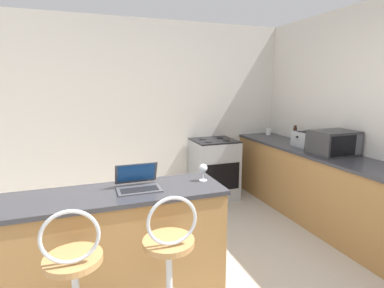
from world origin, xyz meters
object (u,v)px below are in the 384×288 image
(pepper_mill, at_px, (295,134))
(laptop, at_px, (138,182))
(microwave, at_px, (334,143))
(toaster, at_px, (305,139))
(bar_stool_far, at_px, (170,270))
(mug_white, at_px, (268,132))
(wine_glass_short, at_px, (203,169))
(stove_range, at_px, (214,169))

(pepper_mill, bearing_deg, laptop, -153.29)
(microwave, relative_size, pepper_mill, 2.12)
(microwave, bearing_deg, toaster, 88.01)
(pepper_mill, bearing_deg, bar_stool_far, -143.10)
(bar_stool_far, distance_m, toaster, 2.72)
(mug_white, bearing_deg, pepper_mill, -86.74)
(bar_stool_far, xyz_separation_m, toaster, (2.26, 1.43, 0.50))
(wine_glass_short, xyz_separation_m, mug_white, (1.90, 1.86, -0.05))
(microwave, bearing_deg, laptop, -170.67)
(toaster, height_order, pepper_mill, pepper_mill)
(stove_range, relative_size, mug_white, 8.80)
(toaster, bearing_deg, bar_stool_far, -147.66)
(bar_stool_far, bearing_deg, stove_range, 59.71)
(laptop, distance_m, pepper_mill, 2.78)
(stove_range, bearing_deg, mug_white, 6.83)
(laptop, relative_size, wine_glass_short, 2.27)
(mug_white, bearing_deg, bar_stool_far, -134.37)
(laptop, xyz_separation_m, microwave, (2.34, 0.38, 0.09))
(laptop, height_order, toaster, same)
(microwave, height_order, stove_range, microwave)
(toaster, xyz_separation_m, pepper_mill, (0.13, 0.36, 0.01))
(laptop, height_order, pepper_mill, pepper_mill)
(mug_white, bearing_deg, microwave, -94.22)
(laptop, bearing_deg, bar_stool_far, -79.24)
(wine_glass_short, relative_size, pepper_mill, 0.63)
(pepper_mill, relative_size, mug_white, 2.28)
(pepper_mill, bearing_deg, wine_glass_short, -147.13)
(bar_stool_far, xyz_separation_m, pepper_mill, (2.38, 1.79, 0.51))
(stove_range, bearing_deg, microwave, -56.15)
(bar_stool_far, xyz_separation_m, wine_glass_short, (0.45, 0.54, 0.51))
(stove_range, distance_m, pepper_mill, 1.29)
(toaster, xyz_separation_m, mug_white, (0.09, 0.97, -0.05))
(pepper_mill, distance_m, mug_white, 0.61)
(wine_glass_short, distance_m, mug_white, 2.66)
(stove_range, relative_size, wine_glass_short, 6.12)
(pepper_mill, xyz_separation_m, mug_white, (-0.03, 0.61, -0.06))
(microwave, bearing_deg, mug_white, 85.78)
(microwave, bearing_deg, stove_range, 123.85)
(toaster, bearing_deg, stove_range, 137.48)
(toaster, xyz_separation_m, stove_range, (-0.93, 0.85, -0.54))
(laptop, relative_size, stove_range, 0.37)
(stove_range, xyz_separation_m, wine_glass_short, (-0.88, -1.74, 0.55))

